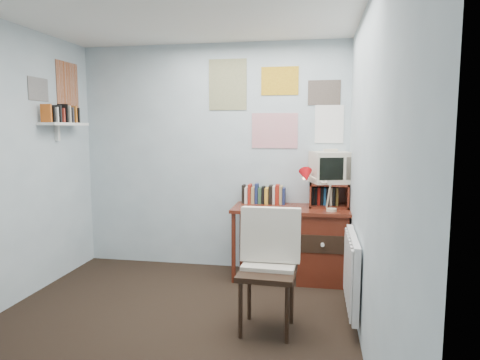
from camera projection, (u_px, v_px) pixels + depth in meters
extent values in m
plane|color=black|center=(159.00, 337.00, 3.25)|extent=(3.50, 3.50, 0.00)
cube|color=silver|center=(212.00, 157.00, 4.81)|extent=(3.00, 0.02, 2.50)
cube|color=silver|center=(369.00, 178.00, 2.83)|extent=(0.02, 3.50, 2.50)
cube|color=maroon|center=(291.00, 209.00, 4.44)|extent=(1.20, 0.55, 0.03)
cube|color=maroon|center=(322.00, 246.00, 4.43)|extent=(0.50, 0.50, 0.72)
cylinder|color=maroon|center=(234.00, 248.00, 4.36)|extent=(0.04, 0.04, 0.72)
cylinder|color=maroon|center=(241.00, 237.00, 4.82)|extent=(0.04, 0.04, 0.72)
cube|color=maroon|center=(269.00, 233.00, 4.77)|extent=(0.64, 0.02, 0.30)
cube|color=black|center=(267.00, 273.00, 3.30)|extent=(0.49, 0.47, 0.93)
cube|color=red|center=(332.00, 193.00, 4.21)|extent=(0.31, 0.29, 0.37)
cube|color=maroon|center=(329.00, 195.00, 4.47)|extent=(0.40, 0.30, 0.25)
cube|color=beige|center=(330.00, 166.00, 4.45)|extent=(0.46, 0.44, 0.36)
cube|color=maroon|center=(270.00, 194.00, 4.65)|extent=(0.60, 0.14, 0.22)
cube|color=white|center=(352.00, 271.00, 3.48)|extent=(0.09, 0.80, 0.60)
cube|color=white|center=(64.00, 124.00, 4.37)|extent=(0.20, 0.62, 0.24)
cube|color=white|center=(275.00, 103.00, 4.61)|extent=(1.20, 0.01, 0.90)
cube|color=white|center=(54.00, 86.00, 4.34)|extent=(0.01, 0.70, 0.60)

